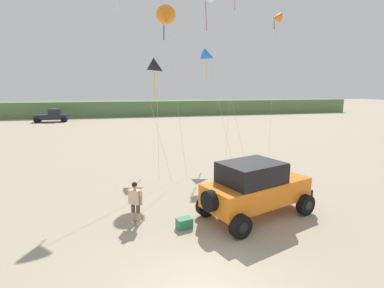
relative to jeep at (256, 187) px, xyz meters
name	(u,v)px	position (x,y,z in m)	size (l,w,h in m)	color
dune_ridge	(127,108)	(-4.33, 46.32, 0.15)	(90.00, 7.67, 2.71)	#567A47
jeep	(256,187)	(0.00, 0.00, 0.00)	(5.01, 3.64, 2.26)	orange
person_watching	(135,201)	(-4.71, 0.38, -0.26)	(0.53, 0.46, 1.67)	tan
cooler_box	(184,223)	(-2.99, -0.39, -1.01)	(0.56, 0.36, 0.38)	#2D7F51
distant_pickup	(52,116)	(-15.54, 37.56, -0.26)	(4.67, 2.54, 1.98)	#1E232D
kite_red_delta	(156,68)	(-2.75, 9.42, 5.19)	(1.35, 4.77, 7.07)	black
kite_pink_ribbon	(208,56)	(1.20, 10.83, 6.15)	(1.13, 6.46, 7.93)	blue
kite_purple_stunt	(166,19)	(-2.29, 7.89, 7.90)	(1.66, 2.93, 10.01)	orange
kite_black_sled	(276,18)	(7.59, 12.89, 9.54)	(2.08, 3.44, 11.18)	orange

